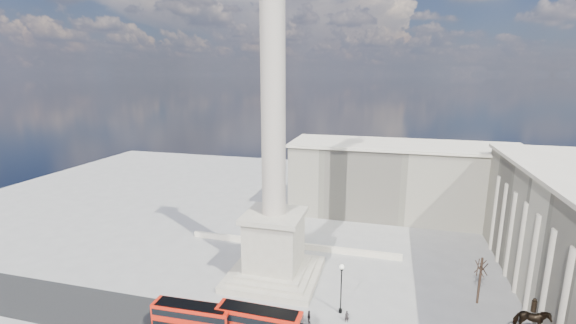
# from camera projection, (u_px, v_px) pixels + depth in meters

# --- Properties ---
(ground) EXTENTS (180.00, 180.00, 0.00)m
(ground) POSITION_uv_depth(u_px,v_px,m) (265.00, 293.00, 57.11)
(ground) COLOR #97958F
(ground) RESTS_ON ground
(nelsons_column) EXTENTS (14.00, 14.00, 49.85)m
(nelsons_column) POSITION_uv_depth(u_px,v_px,m) (274.00, 200.00, 58.97)
(nelsons_column) COLOR #B8AF99
(nelsons_column) RESTS_ON ground
(balustrade_wall) EXTENTS (40.00, 0.60, 1.10)m
(balustrade_wall) POSITION_uv_depth(u_px,v_px,m) (292.00, 245.00, 72.07)
(balustrade_wall) COLOR beige
(balustrade_wall) RESTS_ON ground
(building_northeast) EXTENTS (51.00, 17.00, 16.60)m
(building_northeast) POSITION_uv_depth(u_px,v_px,m) (402.00, 179.00, 87.94)
(building_northeast) COLOR #BDB69B
(building_northeast) RESTS_ON ground
(red_bus_a) EXTENTS (10.09, 2.68, 4.06)m
(red_bus_a) POSITION_uv_depth(u_px,v_px,m) (193.00, 319.00, 47.68)
(red_bus_a) COLOR red
(red_bus_a) RESTS_ON ground
(red_bus_b) EXTENTS (10.53, 2.65, 4.26)m
(red_bus_b) POSITION_uv_depth(u_px,v_px,m) (260.00, 324.00, 46.41)
(red_bus_b) COLOR red
(red_bus_b) RESTS_ON ground
(victorian_lamp) EXTENTS (0.61, 0.61, 7.11)m
(victorian_lamp) POSITION_uv_depth(u_px,v_px,m) (341.00, 285.00, 51.54)
(victorian_lamp) COLOR black
(victorian_lamp) RESTS_ON ground
(bare_tree_mid) EXTENTS (1.93, 1.93, 7.31)m
(bare_tree_mid) POSITION_uv_depth(u_px,v_px,m) (482.00, 266.00, 53.40)
(bare_tree_mid) COLOR #332319
(bare_tree_mid) RESTS_ON ground
(bare_tree_far) EXTENTS (1.84, 1.84, 7.50)m
(bare_tree_far) POSITION_uv_depth(u_px,v_px,m) (570.00, 270.00, 52.06)
(bare_tree_far) COLOR #332319
(bare_tree_far) RESTS_ON ground
(pedestrian_walking) EXTENTS (0.65, 0.50, 1.57)m
(pedestrian_walking) POSITION_uv_depth(u_px,v_px,m) (347.00, 317.00, 50.29)
(pedestrian_walking) COLOR black
(pedestrian_walking) RESTS_ON ground
(pedestrian_crossing) EXTENTS (0.84, 1.15, 1.81)m
(pedestrian_crossing) POSITION_uv_depth(u_px,v_px,m) (309.00, 317.00, 50.06)
(pedestrian_crossing) COLOR black
(pedestrian_crossing) RESTS_ON ground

